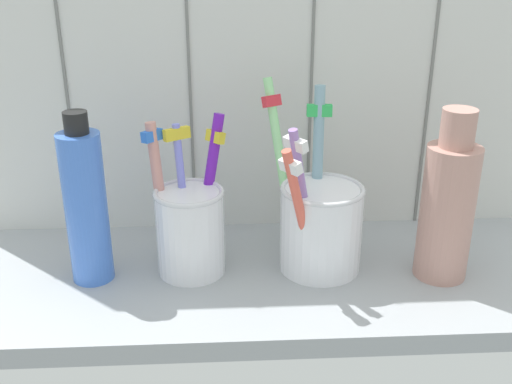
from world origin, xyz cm
name	(u,v)px	position (x,y,z in cm)	size (l,w,h in cm)	color
counter_slab	(256,281)	(0.00, 0.00, 1.00)	(64.00, 22.00, 2.00)	#9EA3A8
tile_wall_back	(250,43)	(0.00, 12.00, 22.50)	(64.00, 2.20, 45.00)	silver
toothbrush_cup_left	(190,226)	(-6.44, 0.99, 6.87)	(8.05, 7.34, 15.30)	white
toothbrush_cup_right	(319,222)	(6.19, 0.94, 6.97)	(9.67, 12.06, 18.07)	white
ceramic_vase	(448,206)	(17.97, -1.20, 9.39)	(5.05, 5.05, 16.75)	tan
soap_bottle	(85,207)	(-15.91, -0.26, 9.67)	(3.95, 3.95, 16.69)	#4679E2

